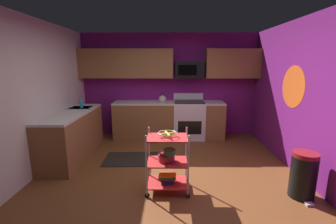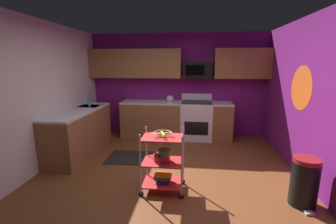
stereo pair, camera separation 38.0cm
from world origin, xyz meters
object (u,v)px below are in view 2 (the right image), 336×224
at_px(rolling_cart, 163,161).
at_px(mixing_bowl_large, 162,157).
at_px(dish_soap_bottle, 89,102).
at_px(book_stack, 163,178).
at_px(fruit_bowl, 163,134).
at_px(trash_can, 304,182).
at_px(kettle, 170,99).
at_px(mixing_bowl_small, 164,152).
at_px(oven_range, 196,120).
at_px(microwave, 197,70).

relative_size(rolling_cart, mixing_bowl_large, 3.63).
bearing_deg(dish_soap_bottle, book_stack, -41.48).
xyz_separation_m(fruit_bowl, trash_can, (1.90, -0.15, -0.55)).
height_order(book_stack, dish_soap_bottle, dish_soap_bottle).
bearing_deg(kettle, mixing_bowl_small, -85.67).
bearing_deg(oven_range, microwave, 90.26).
height_order(oven_range, book_stack, oven_range).
bearing_deg(oven_range, mixing_bowl_small, -100.56).
bearing_deg(oven_range, mixing_bowl_large, -101.69).
relative_size(oven_range, microwave, 1.57).
distance_m(oven_range, kettle, 0.84).
bearing_deg(book_stack, mixing_bowl_small, -52.79).
distance_m(microwave, kettle, 0.97).
distance_m(mixing_bowl_large, kettle, 2.53).
bearing_deg(microwave, trash_can, -62.90).
height_order(oven_range, dish_soap_bottle, dish_soap_bottle).
xyz_separation_m(microwave, mixing_bowl_large, (-0.51, -2.59, -1.18)).
height_order(mixing_bowl_large, book_stack, mixing_bowl_large).
height_order(fruit_bowl, book_stack, fruit_bowl).
height_order(oven_range, mixing_bowl_large, oven_range).
distance_m(fruit_bowl, mixing_bowl_small, 0.26).
xyz_separation_m(fruit_bowl, kettle, (-0.16, 2.48, 0.12)).
bearing_deg(oven_range, dish_soap_bottle, -160.34).
bearing_deg(rolling_cart, dish_soap_bottle, 138.52).
bearing_deg(trash_can, kettle, 128.10).
xyz_separation_m(kettle, dish_soap_bottle, (-1.69, -0.84, 0.02)).
xyz_separation_m(mixing_bowl_small, trash_can, (1.87, -0.11, -0.29)).
distance_m(microwave, mixing_bowl_small, 2.88).
relative_size(oven_range, mixing_bowl_large, 4.37).
bearing_deg(trash_can, mixing_bowl_large, 175.65).
xyz_separation_m(microwave, fruit_bowl, (-0.50, -2.59, -0.82)).
bearing_deg(rolling_cart, mixing_bowl_small, -52.79).
xyz_separation_m(microwave, book_stack, (-0.50, -2.59, -1.51)).
relative_size(oven_range, mixing_bowl_small, 6.04).
relative_size(oven_range, dish_soap_bottle, 5.50).
xyz_separation_m(book_stack, kettle, (-0.16, 2.48, 0.80)).
distance_m(mixing_bowl_small, book_stack, 0.43).
relative_size(mixing_bowl_large, mixing_bowl_small, 1.38).
distance_m(fruit_bowl, dish_soap_bottle, 2.48).
relative_size(rolling_cart, fruit_bowl, 3.36).
xyz_separation_m(fruit_bowl, mixing_bowl_small, (0.03, -0.04, -0.26)).
height_order(mixing_bowl_large, trash_can, trash_can).
xyz_separation_m(kettle, trash_can, (2.06, -2.62, -0.67)).
distance_m(oven_range, microwave, 1.23).
bearing_deg(dish_soap_bottle, oven_range, 19.66).
bearing_deg(mixing_bowl_large, rolling_cart, -0.00).
bearing_deg(trash_can, book_stack, 175.61).
bearing_deg(dish_soap_bottle, mixing_bowl_small, -41.69).
height_order(microwave, mixing_bowl_large, microwave).
bearing_deg(mixing_bowl_small, book_stack, 127.21).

